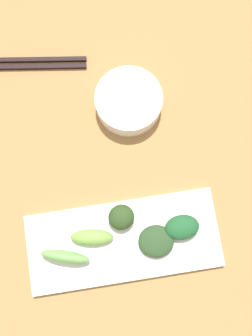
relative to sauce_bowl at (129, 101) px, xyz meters
name	(u,v)px	position (x,y,z in m)	size (l,w,h in m)	color
tabletop	(125,193)	(0.16, -0.03, -0.03)	(2.10, 2.10, 0.02)	#A27A46
sauce_bowl	(129,101)	(0.00, 0.00, 0.00)	(0.12, 0.12, 0.04)	white
serving_plate	(123,241)	(0.25, -0.05, -0.02)	(0.14, 0.33, 0.01)	white
broccoli_leafy_0	(182,227)	(0.24, 0.05, 0.00)	(0.04, 0.06, 0.03)	#1F582C
broccoli_leafy_1	(121,217)	(0.21, -0.05, 0.00)	(0.04, 0.04, 0.03)	#2A451D
broccoli_leafy_2	(156,241)	(0.25, 0.01, 0.00)	(0.06, 0.06, 0.02)	#2A4725
broccoli_stalk_3	(92,237)	(0.23, -0.10, 0.00)	(0.03, 0.07, 0.02)	#77A847
broccoli_stalk_4	(65,257)	(0.26, -0.15, 0.00)	(0.02, 0.08, 0.03)	#70B258
chopsticks	(26,64)	(-0.11, -0.18, -0.02)	(0.05, 0.23, 0.01)	black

